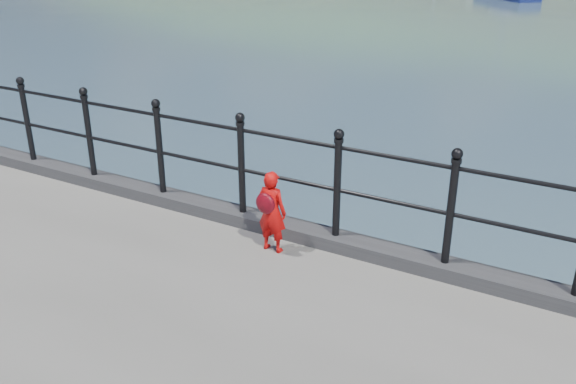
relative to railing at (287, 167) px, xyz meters
The scene contains 4 objects.
ground 1.83m from the railing, 90.00° to the left, with size 600.00×600.00×0.00m, color #2D4251.
kerb 0.75m from the railing, 140.53° to the right, with size 60.00×0.30×0.15m, color #28282B.
railing is the anchor object (origin of this frame).
child 0.54m from the railing, 85.00° to the right, with size 0.33×0.30×0.91m.
Camera 1 is at (3.04, -5.52, 4.19)m, focal length 38.00 mm.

